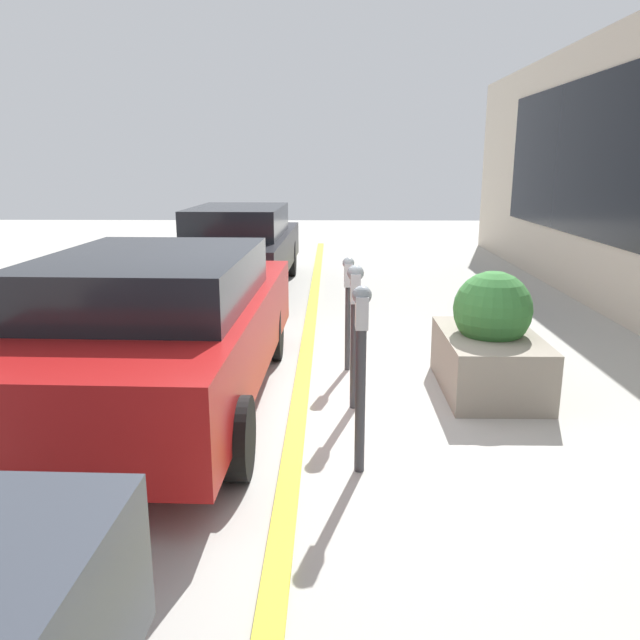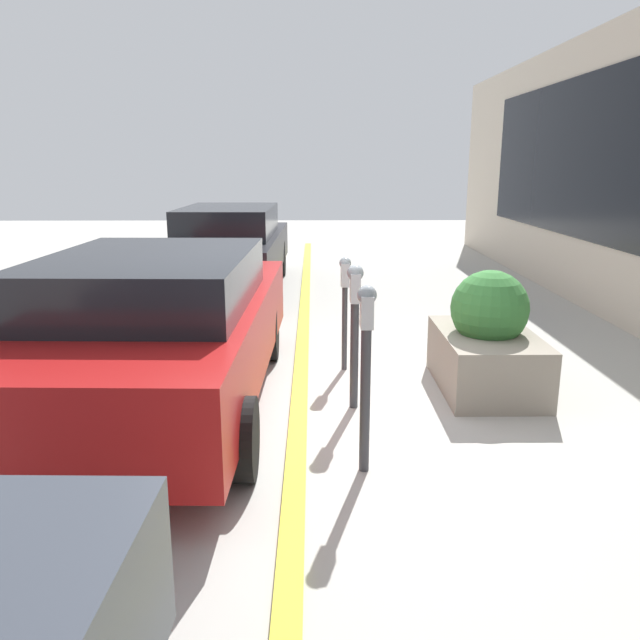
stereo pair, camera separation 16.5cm
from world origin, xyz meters
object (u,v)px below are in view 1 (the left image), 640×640
(parking_meter_nearest, at_px, (361,354))
(parked_car_rear, at_px, (240,246))
(parking_meter_middle, at_px, (348,293))
(planter_box, at_px, (490,344))
(parking_meter_second, at_px, (355,315))
(parked_car_middle, at_px, (160,326))

(parking_meter_nearest, height_order, parked_car_rear, parked_car_rear)
(parking_meter_middle, distance_m, planter_box, 1.61)
(parking_meter_second, xyz_separation_m, parked_car_middle, (0.02, 1.82, -0.12))
(parking_meter_second, bearing_deg, parked_car_middle, 89.24)
(parked_car_middle, height_order, parked_car_rear, parked_car_rear)
(parked_car_rear, bearing_deg, parking_meter_nearest, -163.55)
(parking_meter_middle, xyz_separation_m, parked_car_rear, (4.54, 1.84, -0.07))
(parking_meter_second, distance_m, planter_box, 1.53)
(parking_meter_nearest, xyz_separation_m, parked_car_middle, (1.29, 1.82, -0.13))
(parking_meter_second, distance_m, parked_car_rear, 5.97)
(parking_meter_middle, bearing_deg, parking_meter_nearest, -179.21)
(parking_meter_second, height_order, parking_meter_middle, parking_meter_second)
(parked_car_middle, bearing_deg, planter_box, -80.04)
(parking_meter_nearest, relative_size, parked_car_rear, 0.30)
(parked_car_middle, distance_m, parked_car_rear, 5.64)
(parking_meter_middle, height_order, planter_box, parking_meter_middle)
(parking_meter_middle, relative_size, parked_car_rear, 0.27)
(planter_box, bearing_deg, parked_car_rear, 32.31)
(parking_meter_second, bearing_deg, parked_car_rear, 18.35)
(parked_car_middle, relative_size, parked_car_rear, 0.99)
(parking_meter_nearest, xyz_separation_m, parked_car_rear, (6.93, 1.88, -0.11))
(parking_meter_nearest, height_order, parking_meter_second, parking_meter_nearest)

